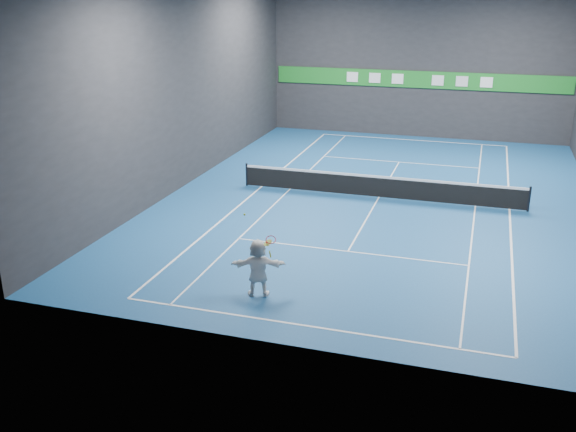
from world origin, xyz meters
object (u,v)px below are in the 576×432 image
(player, at_px, (258,268))
(tennis_racket, at_px, (270,242))
(tennis_net, at_px, (379,186))
(tennis_ball, at_px, (244,214))

(player, height_order, tennis_racket, tennis_racket)
(tennis_net, height_order, tennis_racket, tennis_racket)
(tennis_racket, bearing_deg, player, -172.75)
(tennis_ball, bearing_deg, tennis_racket, -5.06)
(tennis_racket, bearing_deg, tennis_net, 81.90)
(tennis_ball, distance_m, tennis_net, 10.81)
(tennis_ball, height_order, tennis_racket, tennis_ball)
(tennis_ball, bearing_deg, tennis_net, 77.50)
(player, relative_size, tennis_ball, 27.86)
(tennis_net, bearing_deg, tennis_racket, -98.10)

